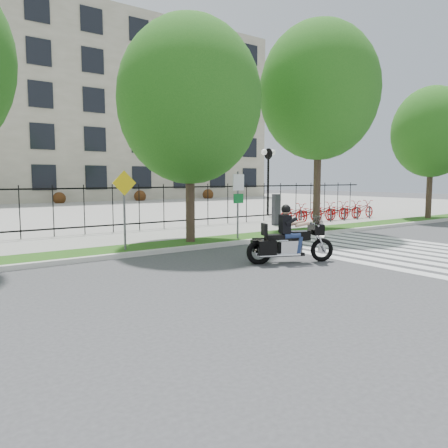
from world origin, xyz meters
TOP-DOWN VIEW (x-y plane):
  - ground at (0.00, 0.00)m, footprint 120.00×120.00m
  - curb at (0.00, 4.10)m, footprint 60.00×0.20m
  - grass_verge at (0.00, 4.95)m, footprint 60.00×1.50m
  - sidewalk at (0.00, 7.45)m, footprint 60.00×3.50m
  - plaza at (0.00, 25.00)m, footprint 80.00×34.00m
  - crosswalk_stripes at (4.83, 0.00)m, footprint 5.70×8.00m
  - iron_fence at (0.00, 9.20)m, footprint 30.00×0.06m
  - lamp_post_right at (10.00, 12.00)m, footprint 1.06×0.70m
  - street_tree_1 at (-0.03, 4.95)m, footprint 5.01×5.01m
  - street_tree_2 at (6.55, 4.95)m, footprint 5.17×5.17m
  - street_tree_3 at (15.95, 4.95)m, footprint 4.41×4.41m
  - bike_share_station at (10.10, 7.20)m, footprint 7.83×0.87m
  - sign_pole_regulatory at (1.83, 4.58)m, footprint 0.50×0.09m
  - sign_pole_warning at (-2.67, 4.58)m, footprint 0.78×0.09m
  - motorcycle_rider at (0.55, 0.54)m, footprint 2.42×1.39m

SIDE VIEW (x-z plane):
  - ground at x=0.00m, z-range 0.00..0.00m
  - crosswalk_stripes at x=4.83m, z-range 0.00..0.01m
  - plaza at x=0.00m, z-range 0.00..0.10m
  - curb at x=0.00m, z-range 0.00..0.15m
  - grass_verge at x=0.00m, z-range 0.00..0.15m
  - sidewalk at x=0.00m, z-range 0.00..0.15m
  - bike_share_station at x=10.10m, z-range -0.09..1.41m
  - motorcycle_rider at x=0.55m, z-range -0.34..1.67m
  - iron_fence at x=0.00m, z-range 0.15..2.15m
  - sign_pole_regulatory at x=1.83m, z-range 0.49..2.99m
  - sign_pole_warning at x=-2.67m, z-range 0.50..2.99m
  - lamp_post_right at x=10.00m, z-range 1.08..5.33m
  - street_tree_3 at x=15.95m, z-range 1.30..8.68m
  - street_tree_1 at x=-0.03m, z-range 1.16..8.96m
  - street_tree_2 at x=6.55m, z-range 1.66..10.65m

